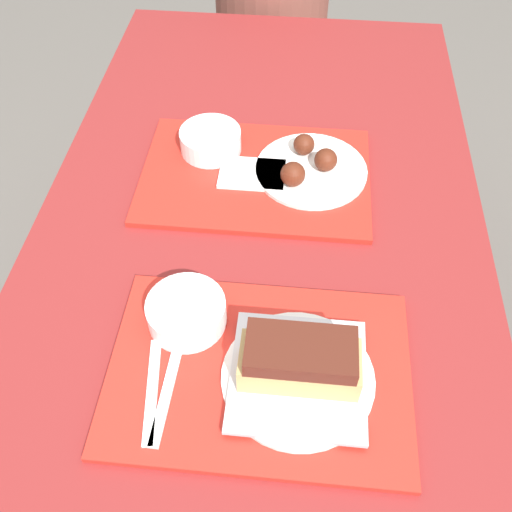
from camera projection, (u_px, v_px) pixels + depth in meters
The scene contains 13 objects.
ground_plane at pixel (255, 436), 1.57m from camera, with size 12.00×12.00×0.00m, color #605B56.
picnic_table at pixel (254, 297), 1.07m from camera, with size 0.85×1.79×0.74m.
picnic_bench_far at pixel (286, 86), 2.00m from camera, with size 0.81×0.28×0.45m.
tray_near at pixel (259, 371), 0.87m from camera, with size 0.46×0.32×0.01m.
tray_far at pixel (256, 176), 1.15m from camera, with size 0.46×0.32×0.01m.
bowl_coleslaw_near at pixel (186, 311), 0.90m from camera, with size 0.13×0.13×0.05m.
brisket_sandwich_plate at pixel (299, 367), 0.82m from camera, with size 0.23×0.23×0.09m.
plastic_fork_near at pixel (152, 390), 0.84m from camera, with size 0.04×0.17×0.00m.
plastic_knife_near at pixel (167, 392), 0.84m from camera, with size 0.02×0.17×0.00m.
condiment_packet at pixel (255, 328), 0.91m from camera, with size 0.04×0.03×0.01m.
bowl_coleslaw_far at pixel (210, 139), 1.17m from camera, with size 0.13×0.13×0.05m.
wings_plate_far at pixel (309, 166), 1.14m from camera, with size 0.22×0.22×0.06m.
napkin_far at pixel (252, 174), 1.14m from camera, with size 0.13×0.09×0.01m.
Camera 1 is at (0.06, -0.63, 1.53)m, focal length 40.00 mm.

